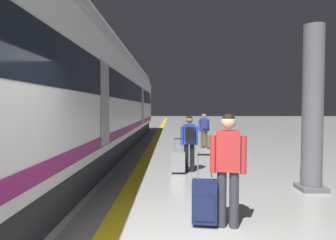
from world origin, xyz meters
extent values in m
cube|color=yellow|center=(-0.65, 10.00, 0.00)|extent=(0.36, 80.00, 0.01)
cube|color=slate|center=(-1.02, 10.00, 0.00)|extent=(0.69, 80.00, 0.01)
cube|color=#38383D|center=(-2.83, 8.04, 0.35)|extent=(2.67, 24.72, 0.70)
cube|color=white|center=(-2.83, 8.04, 2.15)|extent=(2.90, 25.75, 2.90)
cylinder|color=white|center=(-2.83, 8.04, 3.55)|extent=(2.84, 25.24, 2.84)
cube|color=black|center=(-2.83, 8.04, 2.50)|extent=(2.93, 24.21, 0.80)
cube|color=#8C1966|center=(-2.83, 8.04, 1.00)|extent=(2.94, 25.24, 0.24)
cone|color=white|center=(-2.83, 22.22, 1.90)|extent=(2.75, 2.60, 2.75)
cube|color=gray|center=(-1.37, 4.18, 1.90)|extent=(0.02, 0.90, 2.00)
cube|color=gray|center=(-1.37, 13.84, 1.90)|extent=(0.02, 0.90, 2.00)
cylinder|color=#383842|center=(1.21, 1.32, 0.43)|extent=(0.14, 0.14, 0.86)
cylinder|color=#383842|center=(1.03, 1.35, 0.43)|extent=(0.14, 0.14, 0.86)
cube|color=red|center=(1.12, 1.33, 1.16)|extent=(0.38, 0.27, 0.61)
cylinder|color=red|center=(1.34, 1.28, 1.11)|extent=(0.09, 0.09, 0.57)
cylinder|color=red|center=(0.90, 1.37, 1.11)|extent=(0.09, 0.09, 0.57)
sphere|color=beige|center=(1.12, 1.33, 1.60)|extent=(0.22, 0.22, 0.22)
sphere|color=black|center=(1.12, 1.33, 1.63)|extent=(0.21, 0.21, 0.21)
cube|color=#19234C|center=(0.77, 1.35, 0.39)|extent=(0.40, 0.27, 0.65)
cube|color=#19234C|center=(0.75, 1.23, 0.31)|extent=(0.31, 0.05, 0.36)
cylinder|color=black|center=(0.92, 1.40, 0.03)|extent=(0.03, 0.06, 0.06)
cylinder|color=black|center=(0.63, 1.43, 0.03)|extent=(0.03, 0.06, 0.06)
cylinder|color=gray|center=(0.88, 1.39, 0.90)|extent=(0.02, 0.02, 0.38)
cylinder|color=gray|center=(0.67, 1.42, 0.90)|extent=(0.02, 0.02, 0.38)
cube|color=black|center=(0.77, 1.40, 1.09)|extent=(0.22, 0.05, 0.02)
cylinder|color=black|center=(0.68, 5.25, 0.39)|extent=(0.13, 0.13, 0.79)
cylinder|color=black|center=(0.85, 5.26, 0.39)|extent=(0.13, 0.13, 0.79)
cube|color=blue|center=(0.76, 5.26, 1.07)|extent=(0.33, 0.20, 0.56)
cylinder|color=blue|center=(0.56, 5.26, 1.02)|extent=(0.08, 0.08, 0.52)
cylinder|color=blue|center=(0.97, 5.28, 1.02)|extent=(0.08, 0.08, 0.52)
sphere|color=#A37556|center=(0.76, 5.26, 1.47)|extent=(0.21, 0.21, 0.21)
sphere|color=black|center=(0.76, 5.26, 1.49)|extent=(0.19, 0.19, 0.19)
cube|color=black|center=(0.77, 5.12, 1.09)|extent=(0.25, 0.14, 0.37)
cube|color=#9E9EA3|center=(0.44, 4.99, 0.32)|extent=(0.38, 0.22, 0.53)
cube|color=#9E9EA3|center=(0.45, 5.11, 0.26)|extent=(0.31, 0.02, 0.29)
cylinder|color=black|center=(0.30, 4.93, 0.03)|extent=(0.02, 0.06, 0.06)
cylinder|color=black|center=(0.59, 4.92, 0.03)|extent=(0.02, 0.06, 0.06)
cylinder|color=gray|center=(0.34, 4.94, 0.78)|extent=(0.02, 0.02, 0.38)
cylinder|color=gray|center=(0.55, 4.93, 0.78)|extent=(0.02, 0.02, 0.38)
cube|color=black|center=(0.44, 4.94, 0.97)|extent=(0.22, 0.03, 0.02)
cylinder|color=brown|center=(1.63, 10.17, 0.39)|extent=(0.13, 0.13, 0.79)
cylinder|color=brown|center=(1.80, 10.18, 0.39)|extent=(0.13, 0.13, 0.79)
cube|color=blue|center=(1.72, 10.18, 1.07)|extent=(0.33, 0.21, 0.56)
cylinder|color=blue|center=(1.51, 10.17, 1.02)|extent=(0.08, 0.08, 0.53)
cylinder|color=blue|center=(1.92, 10.20, 1.02)|extent=(0.08, 0.08, 0.53)
sphere|color=tan|center=(1.72, 10.18, 1.48)|extent=(0.21, 0.21, 0.21)
sphere|color=black|center=(1.72, 10.18, 1.50)|extent=(0.19, 0.19, 0.19)
cube|color=navy|center=(1.73, 10.04, 1.09)|extent=(0.25, 0.15, 0.38)
cube|color=#596038|center=(2.04, 9.98, 0.32)|extent=(0.41, 0.28, 0.53)
cube|color=#596038|center=(2.06, 10.10, 0.26)|extent=(0.31, 0.07, 0.29)
cylinder|color=black|center=(1.88, 9.94, 0.03)|extent=(0.03, 0.06, 0.06)
cylinder|color=black|center=(2.16, 9.89, 0.03)|extent=(0.03, 0.06, 0.06)
cylinder|color=slate|center=(3.34, 3.40, 1.80)|extent=(0.44, 0.44, 3.60)
cube|color=slate|center=(3.34, 3.40, 0.05)|extent=(0.56, 0.56, 0.10)
camera|label=1|loc=(0.26, -3.16, 1.82)|focal=32.05mm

